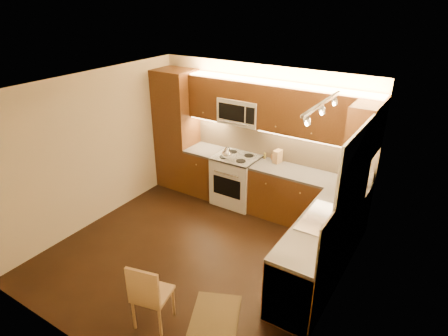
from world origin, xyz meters
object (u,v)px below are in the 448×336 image
Objects in this scene: microwave at (241,111)px; toaster_oven at (360,175)px; stove at (236,180)px; kettle at (227,152)px; sink at (325,215)px; knife_block at (278,156)px; dining_chair at (152,292)px; soap_bottle at (349,201)px.

microwave reaches higher than toaster_oven.
stove is 4.41× the size of kettle.
sink is 3.81× the size of knife_block.
dining_chair is (0.65, -3.11, -1.27)m from microwave.
toaster_oven is (2.08, 0.20, 0.56)m from stove.
stove is at bearing 72.17° from kettle.
stove is at bearing -90.00° from microwave.
toaster_oven is at bearing 1.75° from microwave.
dining_chair is (-1.44, -3.17, -0.57)m from toaster_oven.
knife_block is at bearing 15.24° from stove.
sink is at bearing -6.26° from kettle.
stove is at bearing 173.68° from toaster_oven.
toaster_oven is at bearing 5.44° from stove.
toaster_oven reaches higher than kettle.
sink is at bearing -32.21° from microwave.
microwave reaches higher than soap_bottle.
toaster_oven is at bearing 52.21° from dining_chair.
stove is 0.59m from kettle.
dining_chair is (0.76, -2.82, -0.58)m from kettle.
stove is 5.40× the size of soap_bottle.
toaster_oven reaches higher than knife_block.
stove is 0.91m from knife_block.
toaster_oven is 2.28× the size of soap_bottle.
stove is 2.31m from soap_bottle.
microwave is 4.46× the size of soap_bottle.
kettle reaches higher than soap_bottle.
knife_block is (-1.38, -0.01, -0.00)m from toaster_oven.
toaster_oven reaches higher than stove.
toaster_oven is at bearing 27.56° from kettle.
soap_bottle is at bearing 71.65° from sink.
knife_block is (0.70, 0.19, 0.55)m from stove.
kettle is 1.23× the size of soap_bottle.
knife_block is at bearing 4.57° from microwave.
soap_bottle is (2.16, -0.64, 0.53)m from stove.
stove is 1.03× the size of dining_chair.
microwave is at bearing 147.79° from sink.
soap_bottle is 0.19× the size of dining_chair.
toaster_oven is 3.53m from dining_chair.
dining_chair is (-1.52, -2.34, -0.54)m from soap_bottle.
dining_chair is at bearing -103.07° from soap_bottle.
kettle reaches higher than dining_chair.
knife_block is (0.70, 0.06, -0.71)m from microwave.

